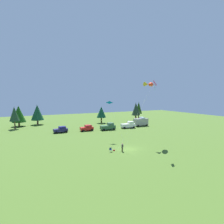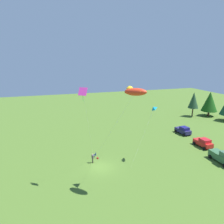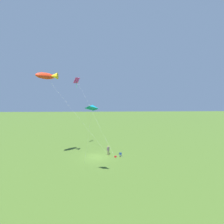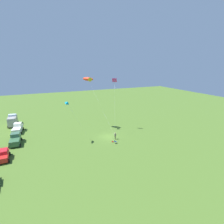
% 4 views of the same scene
% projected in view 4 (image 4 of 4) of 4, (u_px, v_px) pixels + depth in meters
% --- Properties ---
extents(ground_plane, '(160.00, 160.00, 0.00)m').
position_uv_depth(ground_plane, '(108.00, 137.00, 44.57)').
color(ground_plane, '#466624').
extents(person_kite_flyer, '(0.52, 0.42, 1.74)m').
position_uv_depth(person_kite_flyer, '(115.00, 135.00, 42.84)').
color(person_kite_flyer, '#4F4E33').
rests_on(person_kite_flyer, ground).
extents(folding_chair, '(0.48, 0.48, 0.82)m').
position_uv_depth(folding_chair, '(115.00, 142.00, 40.70)').
color(folding_chair, navy).
rests_on(folding_chair, ground).
extents(backpack_on_grass, '(0.39, 0.34, 0.22)m').
position_uv_depth(backpack_on_grass, '(113.00, 142.00, 41.48)').
color(backpack_on_grass, '#9E0A14').
rests_on(backpack_on_grass, ground).
extents(car_red_sedan, '(4.26, 2.34, 1.89)m').
position_uv_depth(car_red_sedan, '(3.00, 155.00, 33.74)').
color(car_red_sedan, red).
rests_on(car_red_sedan, ground).
extents(truck_green_flatbed, '(5.07, 2.55, 2.34)m').
position_uv_depth(truck_green_flatbed, '(15.00, 139.00, 40.42)').
color(truck_green_flatbed, '#325D3A').
rests_on(truck_green_flatbed, ground).
extents(truck_white_pickup, '(5.19, 2.86, 2.34)m').
position_uv_depth(truck_white_pickup, '(18.00, 128.00, 47.37)').
color(truck_white_pickup, white).
rests_on(truck_white_pickup, ground).
extents(van_motorhome_grey, '(5.43, 2.66, 3.34)m').
position_uv_depth(van_motorhome_grey, '(13.00, 120.00, 52.33)').
color(van_motorhome_grey, '#979590').
rests_on(van_motorhome_grey, ground).
extents(kite_large_fish, '(11.26, 5.33, 14.64)m').
position_uv_depth(kite_large_fish, '(88.00, 79.00, 46.30)').
color(kite_large_fish, red).
rests_on(kite_large_fish, ground).
extents(kite_diamond_rainbow, '(7.68, 3.69, 14.38)m').
position_uv_depth(kite_diamond_rainbow, '(114.00, 82.00, 45.56)').
color(kite_diamond_rainbow, '#CF329B').
rests_on(kite_diamond_rainbow, ground).
extents(kite_delta_teal, '(2.65, 5.50, 10.20)m').
position_uv_depth(kite_delta_teal, '(68.00, 103.00, 38.21)').
color(kite_delta_teal, '#0C829D').
rests_on(kite_delta_teal, ground).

